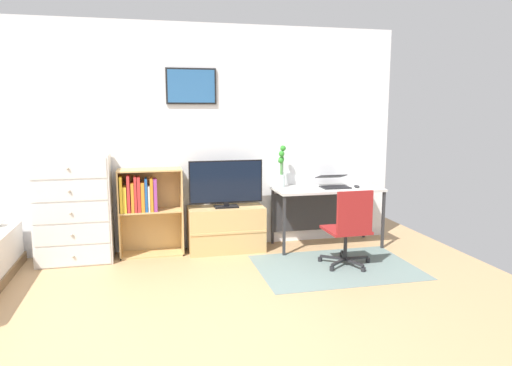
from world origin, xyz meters
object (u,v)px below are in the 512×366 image
object	(u,v)px
bookshelf	(145,204)
computer_mouse	(357,186)
tv_stand	(226,229)
bamboo_vase	(281,168)
office_chair	(350,226)
television	(226,184)
laptop	(333,182)
dresser	(74,209)
desk	(325,198)

from	to	relation	value
bookshelf	computer_mouse	bearing A→B (deg)	-4.44
bookshelf	tv_stand	xyz separation A→B (m)	(0.94, -0.05, -0.34)
bamboo_vase	tv_stand	bearing A→B (deg)	-173.72
tv_stand	office_chair	distance (m)	1.51
television	laptop	distance (m)	1.35
bookshelf	tv_stand	size ratio (longest dim) A/B	1.13
dresser	desk	world-z (taller)	dresser
tv_stand	computer_mouse	world-z (taller)	computer_mouse
computer_mouse	dresser	bearing A→B (deg)	177.64
television	computer_mouse	bearing A→B (deg)	-4.59
dresser	tv_stand	world-z (taller)	dresser
computer_mouse	bamboo_vase	size ratio (longest dim) A/B	0.20
laptop	bamboo_vase	bearing A→B (deg)	171.02
tv_stand	desk	size ratio (longest dim) A/B	0.68
dresser	computer_mouse	distance (m)	3.34
bookshelf	laptop	xyz separation A→B (m)	(2.29, -0.08, 0.19)
office_chair	dresser	bearing A→B (deg)	161.67
tv_stand	laptop	distance (m)	1.45
bamboo_vase	bookshelf	bearing A→B (deg)	-178.88
office_chair	laptop	distance (m)	0.95
dresser	bamboo_vase	xyz separation A→B (m)	(2.43, 0.09, 0.38)
desk	office_chair	distance (m)	0.91
tv_stand	desk	distance (m)	1.30
tv_stand	television	world-z (taller)	television
tv_stand	bamboo_vase	distance (m)	1.01
dresser	desk	size ratio (longest dim) A/B	0.91
dresser	bookshelf	distance (m)	0.78
tv_stand	office_chair	xyz separation A→B (m)	(1.19, -0.90, 0.19)
office_chair	desk	bearing A→B (deg)	84.36
desk	bamboo_vase	size ratio (longest dim) A/B	2.54
bookshelf	desk	world-z (taller)	bookshelf
tv_stand	laptop	xyz separation A→B (m)	(1.35, -0.03, 0.53)
dresser	television	xyz separation A→B (m)	(1.72, -0.01, 0.22)
laptop	desk	bearing A→B (deg)	165.24
dresser	laptop	xyz separation A→B (m)	(3.07, -0.02, 0.20)
desk	computer_mouse	world-z (taller)	computer_mouse
bookshelf	television	xyz separation A→B (m)	(0.94, -0.07, 0.22)
bamboo_vase	computer_mouse	bearing A→B (deg)	-14.30
tv_stand	computer_mouse	size ratio (longest dim) A/B	8.70
tv_stand	desk	world-z (taller)	desk
laptop	computer_mouse	distance (m)	0.29
bookshelf	bamboo_vase	size ratio (longest dim) A/B	1.96
desk	laptop	world-z (taller)	laptop
bookshelf	bamboo_vase	distance (m)	1.69
bookshelf	desk	xyz separation A→B (m)	(2.20, -0.05, -0.01)
desk	laptop	xyz separation A→B (m)	(0.09, -0.03, 0.20)
television	desk	distance (m)	1.28
computer_mouse	bamboo_vase	distance (m)	0.96
bookshelf	computer_mouse	size ratio (longest dim) A/B	9.79
dresser	bookshelf	world-z (taller)	dresser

